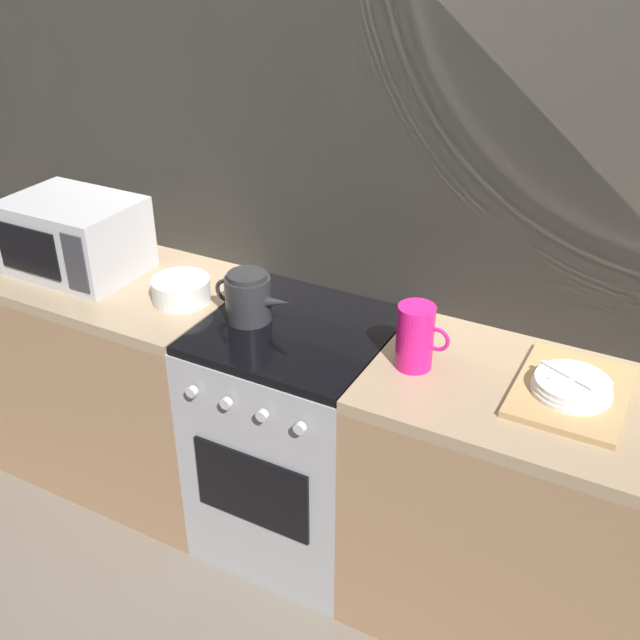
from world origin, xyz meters
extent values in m
plane|color=#6B6054|center=(0.00, 0.00, 0.00)|extent=(8.00, 8.00, 0.00)
cube|color=#A39989|center=(0.00, 0.33, 1.20)|extent=(3.60, 0.05, 2.40)
cube|color=beige|center=(0.00, 0.30, 1.20)|extent=(3.58, 0.01, 2.39)
cube|color=#997251|center=(-0.90, 0.00, 0.43)|extent=(1.20, 0.60, 0.86)
cube|color=#9E8466|center=(-0.90, 0.00, 0.88)|extent=(1.20, 0.60, 0.04)
cube|color=#9E9EA3|center=(0.00, 0.00, 0.43)|extent=(0.60, 0.60, 0.87)
cube|color=black|center=(0.00, 0.00, 0.89)|extent=(0.59, 0.59, 0.03)
cube|color=black|center=(0.00, -0.30, 0.45)|extent=(0.42, 0.01, 0.28)
cylinder|color=#B7B7BC|center=(-0.19, -0.32, 0.78)|extent=(0.04, 0.02, 0.04)
cylinder|color=#B7B7BC|center=(-0.06, -0.32, 0.78)|extent=(0.04, 0.02, 0.04)
cylinder|color=#B7B7BC|center=(0.06, -0.32, 0.78)|extent=(0.04, 0.02, 0.04)
cylinder|color=#B7B7BC|center=(0.19, -0.32, 0.78)|extent=(0.04, 0.02, 0.04)
cube|color=#997251|center=(0.90, 0.00, 0.43)|extent=(1.20, 0.60, 0.86)
cube|color=#9E8466|center=(0.90, 0.00, 0.88)|extent=(1.20, 0.60, 0.04)
cube|color=#B2B2B7|center=(-0.92, -0.01, 1.04)|extent=(0.46, 0.34, 0.27)
cube|color=black|center=(-0.97, -0.18, 1.04)|extent=(0.28, 0.01, 0.17)
cube|color=#333338|center=(-0.75, -0.18, 1.04)|extent=(0.09, 0.01, 0.21)
cylinder|color=#262628|center=(-0.16, -0.03, 0.98)|extent=(0.15, 0.15, 0.15)
cylinder|color=#262628|center=(-0.16, -0.03, 1.06)|extent=(0.13, 0.13, 0.02)
cone|color=#262628|center=(-0.05, -0.03, 0.99)|extent=(0.10, 0.04, 0.05)
torus|color=#262628|center=(-0.25, -0.03, 0.98)|extent=(0.08, 0.01, 0.08)
cylinder|color=silver|center=(-0.44, -0.03, 0.94)|extent=(0.20, 0.20, 0.08)
cylinder|color=#E5197A|center=(0.42, -0.03, 1.00)|extent=(0.11, 0.11, 0.20)
torus|color=#E5197A|center=(0.48, -0.03, 1.01)|extent=(0.08, 0.01, 0.08)
cube|color=tan|center=(0.86, 0.04, 0.91)|extent=(0.30, 0.40, 0.02)
cylinder|color=white|center=(0.86, 0.02, 0.93)|extent=(0.22, 0.22, 0.01)
cylinder|color=white|center=(0.86, 0.02, 0.94)|extent=(0.21, 0.21, 0.01)
cylinder|color=white|center=(0.86, 0.02, 0.96)|extent=(0.21, 0.21, 0.01)
cylinder|color=silver|center=(0.88, 0.02, 0.97)|extent=(0.16, 0.07, 0.01)
cube|color=silver|center=(0.84, 0.03, 0.97)|extent=(0.16, 0.09, 0.00)
camera|label=1|loc=(1.05, -1.80, 2.13)|focal=42.13mm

